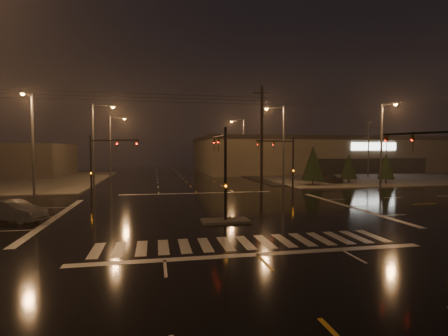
{
  "coord_description": "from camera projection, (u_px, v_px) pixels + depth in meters",
  "views": [
    {
      "loc": [
        -4.35,
        -25.47,
        4.58
      ],
      "look_at": [
        1.53,
        4.19,
        3.0
      ],
      "focal_mm": 28.0,
      "sensor_mm": 36.0,
      "label": 1
    }
  ],
  "objects": [
    {
      "name": "car_crossing",
      "position": [
        13.0,
        211.0,
        22.21
      ],
      "size": [
        4.46,
        3.08,
        1.39
      ],
      "primitive_type": "imported",
      "rotation": [
        0.0,
        0.0,
        1.15
      ],
      "color": "#565A5E",
      "rests_on": "ground"
    },
    {
      "name": "crosswalk",
      "position": [
        245.0,
        243.0,
        17.22
      ],
      "size": [
        15.0,
        2.6,
        0.01
      ],
      "primitive_type": "cube",
      "color": "beige",
      "rests_on": "ground"
    },
    {
      "name": "parking_lot",
      "position": [
        387.0,
        176.0,
        60.26
      ],
      "size": [
        50.0,
        24.0,
        0.08
      ],
      "primitive_type": "cube",
      "color": "black",
      "rests_on": "ground"
    },
    {
      "name": "streetlight_4",
      "position": [
        242.0,
        143.0,
        63.17
      ],
      "size": [
        2.77,
        0.32,
        10.0
      ],
      "color": "#38383A",
      "rests_on": "ground"
    },
    {
      "name": "ground",
      "position": [
        215.0,
        211.0,
        26.04
      ],
      "size": [
        140.0,
        140.0,
        0.0
      ],
      "primitive_type": "plane",
      "color": "black",
      "rests_on": "ground"
    },
    {
      "name": "signal_mast_median",
      "position": [
        223.0,
        162.0,
        22.83
      ],
      "size": [
        0.25,
        4.59,
        6.0
      ],
      "color": "black",
      "rests_on": "ground"
    },
    {
      "name": "conifer_0",
      "position": [
        313.0,
        163.0,
        44.47
      ],
      "size": [
        2.83,
        2.83,
        5.12
      ],
      "color": "black",
      "rests_on": "ground"
    },
    {
      "name": "car_parked",
      "position": [
        328.0,
        178.0,
        47.99
      ],
      "size": [
        2.83,
        4.72,
        1.5
      ],
      "primitive_type": "imported",
      "rotation": [
        0.0,
        0.0,
        0.25
      ],
      "color": "black",
      "rests_on": "ground"
    },
    {
      "name": "signal_mast_nw",
      "position": [
        101.0,
        158.0,
        33.92
      ],
      "size": [
        4.84,
        1.86,
        6.0
      ],
      "color": "black",
      "rests_on": "ground"
    },
    {
      "name": "sidewalk_ne",
      "position": [
        354.0,
        176.0,
        61.25
      ],
      "size": [
        36.0,
        36.0,
        0.12
      ],
      "primitive_type": "cube",
      "color": "#4C4A44",
      "rests_on": "ground"
    },
    {
      "name": "streetlight_1",
      "position": [
        96.0,
        139.0,
        41.2
      ],
      "size": [
        2.77,
        0.32,
        10.0
      ],
      "color": "#38383A",
      "rests_on": "ground"
    },
    {
      "name": "stop_bar_far",
      "position": [
        197.0,
        193.0,
        36.81
      ],
      "size": [
        16.0,
        0.5,
        0.01
      ],
      "primitive_type": "cube",
      "color": "beige",
      "rests_on": "ground"
    },
    {
      "name": "median_island",
      "position": [
        225.0,
        221.0,
        22.12
      ],
      "size": [
        3.0,
        1.6,
        0.15
      ],
      "primitive_type": "cube",
      "color": "#4C4A44",
      "rests_on": "ground"
    },
    {
      "name": "conifer_1",
      "position": [
        349.0,
        166.0,
        46.84
      ],
      "size": [
        2.17,
        2.17,
        4.08
      ],
      "color": "black",
      "rests_on": "ground"
    },
    {
      "name": "stop_bar_near",
      "position": [
        257.0,
        254.0,
        15.26
      ],
      "size": [
        16.0,
        0.5,
        0.01
      ],
      "primitive_type": "cube",
      "color": "beige",
      "rests_on": "ground"
    },
    {
      "name": "utility_pole_1",
      "position": [
        262.0,
        137.0,
        40.99
      ],
      "size": [
        2.2,
        0.32,
        12.0
      ],
      "color": "black",
      "rests_on": "ground"
    },
    {
      "name": "signal_mast_ne",
      "position": [
        286.0,
        157.0,
        37.61
      ],
      "size": [
        4.84,
        1.86,
        6.0
      ],
      "color": "black",
      "rests_on": "ground"
    },
    {
      "name": "streetlight_3",
      "position": [
        281.0,
        140.0,
        43.58
      ],
      "size": [
        2.77,
        0.32,
        10.0
      ],
      "color": "#38383A",
      "rests_on": "ground"
    },
    {
      "name": "retail_building",
      "position": [
        335.0,
        153.0,
        77.68
      ],
      "size": [
        60.2,
        28.3,
        7.2
      ],
      "color": "#635C47",
      "rests_on": "ground"
    },
    {
      "name": "conifer_2",
      "position": [
        386.0,
        166.0,
        46.32
      ],
      "size": [
        2.18,
        2.18,
        4.1
      ],
      "color": "black",
      "rests_on": "ground"
    },
    {
      "name": "streetlight_2",
      "position": [
        112.0,
        142.0,
        56.87
      ],
      "size": [
        2.77,
        0.32,
        10.0
      ],
      "color": "#38383A",
      "rests_on": "ground"
    },
    {
      "name": "signal_mast_se",
      "position": [
        438.0,
        166.0,
        18.28
      ],
      "size": [
        1.55,
        3.87,
        6.0
      ],
      "color": "black",
      "rests_on": "ground"
    },
    {
      "name": "streetlight_6",
      "position": [
        383.0,
        139.0,
        40.96
      ],
      "size": [
        0.32,
        2.77,
        10.0
      ],
      "color": "#38383A",
      "rests_on": "ground"
    },
    {
      "name": "streetlight_5",
      "position": [
        31.0,
        137.0,
        33.58
      ],
      "size": [
        0.32,
        2.77,
        10.0
      ],
      "color": "#38383A",
      "rests_on": "ground"
    }
  ]
}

